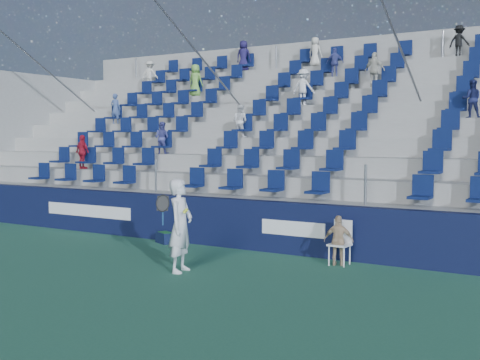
% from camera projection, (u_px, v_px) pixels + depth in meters
% --- Properties ---
extents(ground, '(70.00, 70.00, 0.00)m').
position_uv_depth(ground, '(159.00, 273.00, 12.03)').
color(ground, '#2C684D').
rests_on(ground, ground).
extents(sponsor_wall, '(24.00, 0.32, 1.20)m').
position_uv_depth(sponsor_wall, '(241.00, 224.00, 14.67)').
color(sponsor_wall, '#0E1436').
rests_on(sponsor_wall, ground).
extents(grandstand, '(24.00, 8.17, 6.63)m').
position_uv_depth(grandstand, '(324.00, 156.00, 18.91)').
color(grandstand, '#A0A19B').
rests_on(grandstand, ground).
extents(tennis_player, '(0.69, 0.76, 1.88)m').
position_uv_depth(tennis_player, '(180.00, 225.00, 12.03)').
color(tennis_player, silver).
rests_on(tennis_player, ground).
extents(line_judge_chair, '(0.44, 0.45, 0.95)m').
position_uv_depth(line_judge_chair, '(341.00, 239.00, 12.79)').
color(line_judge_chair, white).
rests_on(line_judge_chair, ground).
extents(line_judge, '(0.67, 0.42, 1.06)m').
position_uv_depth(line_judge, '(339.00, 241.00, 12.66)').
color(line_judge, tan).
rests_on(line_judge, ground).
extents(ball_bin, '(0.59, 0.51, 0.28)m').
position_uv_depth(ball_bin, '(165.00, 237.00, 15.40)').
color(ball_bin, '#0F1738').
rests_on(ball_bin, ground).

